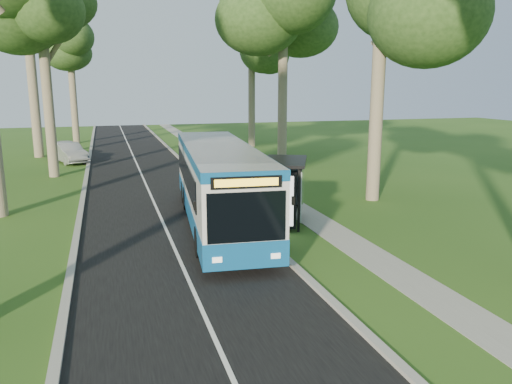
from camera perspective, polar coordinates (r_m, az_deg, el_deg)
ground at (r=18.46m, az=2.01°, el=-6.43°), size 120.00×120.00×0.00m
road at (r=27.28m, az=-11.87°, el=-0.54°), size 7.00×100.00×0.02m
kerb_east at (r=27.77m, az=-4.67°, el=0.01°), size 0.25×100.00×0.12m
kerb_west at (r=27.21m, az=-19.22°, el=-0.89°), size 0.25×100.00×0.12m
centre_line at (r=27.27m, az=-11.87°, el=-0.51°), size 0.12×100.00×0.00m
footpath at (r=28.55m, az=1.23°, el=0.28°), size 1.50×100.00×0.02m
bus at (r=21.08m, az=-4.24°, el=0.85°), size 3.86×13.02×3.40m
bus_stop_sign at (r=19.46m, az=2.37°, el=-0.07°), size 0.09×0.40×2.87m
bus_shelter at (r=21.04m, az=4.14°, el=1.36°), size 2.89×3.64×2.76m
litter_bin at (r=24.10m, az=-0.76°, el=-0.69°), size 0.59×0.59×1.03m
car_white at (r=43.58m, az=-21.10°, el=4.57°), size 2.04×4.47×1.49m
car_silver at (r=41.08m, az=-20.59°, el=4.22°), size 3.18×4.88×1.52m
tree_west_c at (r=34.96m, az=-23.41°, el=18.20°), size 5.20×5.20×13.67m
tree_west_e at (r=54.90m, az=-20.68°, el=17.18°), size 5.20×5.20×15.39m
tree_east_c at (r=37.12m, az=3.17°, el=20.36°), size 5.20×5.20×15.11m
tree_east_d at (r=48.72m, az=-0.51°, el=17.40°), size 5.20×5.20×13.93m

